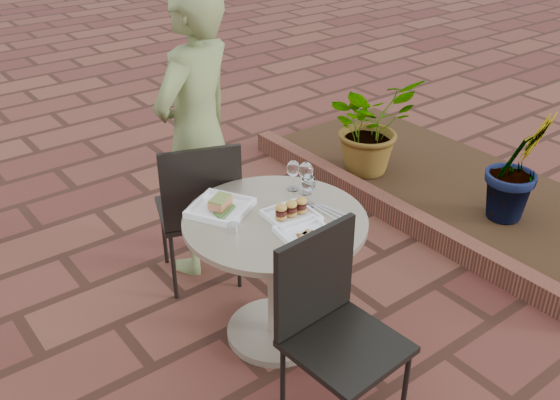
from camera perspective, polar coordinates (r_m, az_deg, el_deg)
ground at (r=3.46m, az=-5.36°, el=-12.07°), size 60.00×60.00×0.00m
cafe_table at (r=3.14m, az=-0.44°, el=-5.51°), size 0.90×0.90×0.73m
chair_far at (r=3.53m, az=-7.35°, el=-0.32°), size 0.56×0.56×0.93m
chair_near at (r=2.70m, az=4.71°, el=-10.64°), size 0.47×0.47×0.93m
diner at (r=3.61m, az=-7.63°, el=5.92°), size 0.74×0.62×1.72m
plate_salmon at (r=3.07m, az=-5.45°, el=-0.65°), size 0.37×0.37×0.07m
plate_sliders at (r=2.99m, az=1.03°, el=-1.14°), size 0.24×0.24×0.15m
plate_tuna at (r=2.86m, az=2.40°, el=-3.12°), size 0.26×0.26×0.03m
wine_glass_right at (r=3.06m, az=2.62°, el=1.52°), size 0.07×0.07×0.17m
wine_glass_mid at (r=3.21m, az=1.22°, el=2.83°), size 0.07×0.07×0.17m
wine_glass_far at (r=3.18m, az=2.39°, el=2.63°), size 0.07×0.07×0.18m
steel_ramekin at (r=2.90m, az=-4.31°, el=-2.56°), size 0.06×0.06×0.04m
cutlery_set at (r=3.06m, az=4.71°, el=-1.15°), size 0.13×0.23×0.00m
planter_curb at (r=4.45m, az=9.97°, el=-0.81°), size 0.12×3.00×0.15m
mulch_bed at (r=4.96m, az=15.51°, el=1.24°), size 1.30×3.00×0.06m
potted_plant_a at (r=4.86m, az=8.25°, el=6.83°), size 0.73×0.65×0.76m
potted_plant_b at (r=4.44m, az=20.95°, el=2.96°), size 0.49×0.43×0.78m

